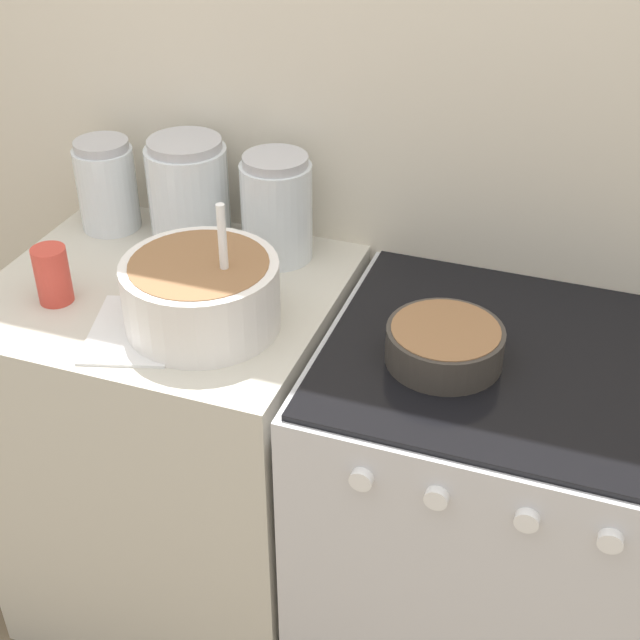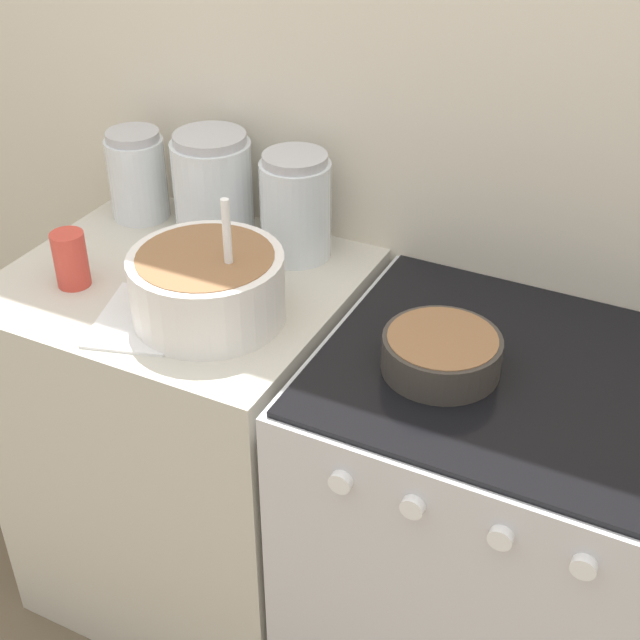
{
  "view_description": "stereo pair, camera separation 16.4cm",
  "coord_description": "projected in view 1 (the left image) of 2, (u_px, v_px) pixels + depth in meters",
  "views": [
    {
      "loc": [
        0.48,
        -1.05,
        1.87
      ],
      "look_at": [
        0.02,
        0.24,
        0.96
      ],
      "focal_mm": 50.0,
      "sensor_mm": 36.0,
      "label": 1
    },
    {
      "loc": [
        0.63,
        -0.99,
        1.87
      ],
      "look_at": [
        0.02,
        0.24,
        0.96
      ],
      "focal_mm": 50.0,
      "sensor_mm": 36.0,
      "label": 2
    }
  ],
  "objects": [
    {
      "name": "measuring_spoon",
      "position": [
        222.0,
        347.0,
        1.63
      ],
      "size": [
        0.12,
        0.04,
        0.04
      ],
      "color": "#333338",
      "rests_on": "countertop_cabinet"
    },
    {
      "name": "countertop_cabinet",
      "position": [
        181.0,
        452.0,
        2.09
      ],
      "size": [
        0.71,
        0.63,
        0.91
      ],
      "color": "beige",
      "rests_on": "ground_plane"
    },
    {
      "name": "recipe_page",
      "position": [
        134.0,
        330.0,
        1.7
      ],
      "size": [
        0.22,
        0.27,
        0.01
      ],
      "color": "white",
      "rests_on": "countertop_cabinet"
    },
    {
      "name": "baking_pan",
      "position": [
        445.0,
        344.0,
        1.6
      ],
      "size": [
        0.21,
        0.21,
        0.07
      ],
      "color": "#38332D",
      "rests_on": "stove"
    },
    {
      "name": "wall_back",
      "position": [
        378.0,
        118.0,
        1.84
      ],
      "size": [
        4.49,
        0.05,
        2.4
      ],
      "color": "beige",
      "rests_on": "ground_plane"
    },
    {
      "name": "stove",
      "position": [
        492.0,
        531.0,
        1.89
      ],
      "size": [
        0.73,
        0.64,
        0.91
      ],
      "color": "silver",
      "rests_on": "ground_plane"
    },
    {
      "name": "tin_can",
      "position": [
        52.0,
        275.0,
        1.76
      ],
      "size": [
        0.07,
        0.07,
        0.12
      ],
      "color": "#CC3F33",
      "rests_on": "countertop_cabinet"
    },
    {
      "name": "storage_jar_right",
      "position": [
        277.0,
        215.0,
        1.89
      ],
      "size": [
        0.15,
        0.15,
        0.23
      ],
      "color": "silver",
      "rests_on": "countertop_cabinet"
    },
    {
      "name": "storage_jar_middle",
      "position": [
        189.0,
        199.0,
        1.95
      ],
      "size": [
        0.18,
        0.18,
        0.24
      ],
      "color": "silver",
      "rests_on": "countertop_cabinet"
    },
    {
      "name": "mixing_bowl",
      "position": [
        201.0,
        290.0,
        1.68
      ],
      "size": [
        0.3,
        0.3,
        0.27
      ],
      "color": "white",
      "rests_on": "countertop_cabinet"
    },
    {
      "name": "storage_jar_left",
      "position": [
        108.0,
        191.0,
        2.02
      ],
      "size": [
        0.13,
        0.13,
        0.21
      ],
      "color": "silver",
      "rests_on": "countertop_cabinet"
    }
  ]
}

